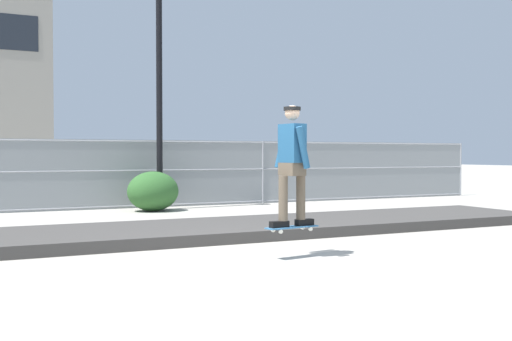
# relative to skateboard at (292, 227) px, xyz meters

# --- Properties ---
(ground_plane) EXTENTS (120.00, 120.00, 0.00)m
(ground_plane) POSITION_rel_skateboard_xyz_m (-0.19, -0.54, -0.43)
(ground_plane) COLOR #9E998E
(gravel_berm) EXTENTS (14.10, 2.43, 0.19)m
(gravel_berm) POSITION_rel_skateboard_xyz_m (-0.19, 2.68, -0.33)
(gravel_berm) COLOR #3D3A38
(gravel_berm) RESTS_ON ground_plane
(skateboard) EXTENTS (0.82, 0.32, 0.07)m
(skateboard) POSITION_rel_skateboard_xyz_m (0.00, 0.00, 0.00)
(skateboard) COLOR #2D608C
(skater) EXTENTS (0.73, 0.61, 1.69)m
(skater) POSITION_rel_skateboard_xyz_m (0.00, 0.00, 0.97)
(skater) COLOR black
(skater) RESTS_ON skateboard
(chain_fence) EXTENTS (23.36, 0.06, 1.85)m
(chain_fence) POSITION_rel_skateboard_xyz_m (-0.19, 8.63, 0.50)
(chain_fence) COLOR gray
(chain_fence) RESTS_ON ground_plane
(street_lamp) EXTENTS (0.44, 0.44, 7.04)m
(street_lamp) POSITION_rel_skateboard_xyz_m (0.32, 7.88, 3.93)
(street_lamp) COLOR black
(street_lamp) RESTS_ON ground_plane
(shrub_left) EXTENTS (1.32, 1.08, 1.02)m
(shrub_left) POSITION_rel_skateboard_xyz_m (0.04, 7.54, 0.08)
(shrub_left) COLOR #2D5B28
(shrub_left) RESTS_ON ground_plane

